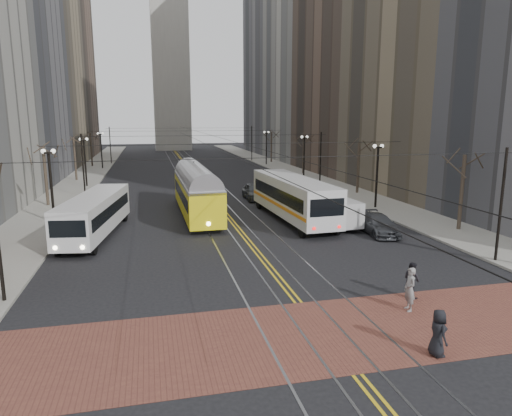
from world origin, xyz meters
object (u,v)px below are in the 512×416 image
streetcar (197,196)px  rear_bus (293,199)px  sedan_grey (254,191)px  pedestrian_a (438,333)px  cargo_van (336,213)px  pedestrian_c (412,280)px  transit_bus (95,216)px  sedan_parked (378,224)px  pedestrian_b (410,289)px  clock_tower (168,2)px

streetcar → rear_bus: size_ratio=1.08×
rear_bus → sedan_grey: size_ratio=2.76×
streetcar → pedestrian_a: 25.95m
sedan_grey → pedestrian_a: bearing=-91.1°
cargo_van → pedestrian_c: cargo_van is taller
transit_bus → rear_bus: rear_bus is taller
sedan_grey → sedan_parked: sedan_grey is taller
pedestrian_a → pedestrian_c: size_ratio=1.02×
cargo_van → pedestrian_a: (-4.16, -18.72, -0.25)m
streetcar → sedan_parked: 15.17m
rear_bus → pedestrian_c: size_ratio=7.93×
pedestrian_c → pedestrian_b: bearing=133.5°
streetcar → pedestrian_b: streetcar is taller
cargo_van → pedestrian_b: cargo_van is taller
streetcar → pedestrian_a: streetcar is taller
transit_bus → pedestrian_a: (13.38, -20.04, -0.58)m
rear_bus → sedan_parked: size_ratio=2.76×
transit_bus → cargo_van: size_ratio=2.30×
pedestrian_a → pedestrian_c: 5.41m
clock_tower → pedestrian_b: bearing=-87.6°
transit_bus → pedestrian_c: (15.45, -15.04, -0.60)m
transit_bus → pedestrian_b: bearing=-39.5°
clock_tower → transit_bus: size_ratio=5.70×
rear_bus → pedestrian_b: rear_bus is taller
cargo_van → pedestrian_b: bearing=-105.1°
pedestrian_b → pedestrian_c: bearing=152.5°
pedestrian_c → cargo_van: bearing=-20.4°
clock_tower → pedestrian_b: 110.61m
sedan_grey → pedestrian_b: 28.15m
clock_tower → sedan_grey: (4.01, -76.69, -35.15)m
transit_bus → sedan_parked: transit_bus is taller
clock_tower → cargo_van: size_ratio=13.13×
cargo_van → sedan_parked: cargo_van is taller
sedan_grey → pedestrian_c: pedestrian_c is taller
rear_bus → cargo_van: rear_bus is taller
sedan_grey → cargo_van: bearing=-75.2°
cargo_van → streetcar: bearing=142.7°
streetcar → pedestrian_a: (5.75, -25.29, -0.81)m
pedestrian_b → pedestrian_a: bearing=-10.0°
streetcar → pedestrian_c: size_ratio=8.53×
streetcar → rear_bus: rear_bus is taller
streetcar → sedan_grey: bearing=44.4°
streetcar → transit_bus: bearing=-146.1°
rear_bus → cargo_van: (2.53, -3.00, -0.61)m
streetcar → rear_bus: bearing=-26.5°
transit_bus → streetcar: (7.63, 5.25, 0.23)m
cargo_van → sedan_grey: cargo_van is taller
pedestrian_b → sedan_grey: bearing=-172.0°
clock_tower → transit_bus: clock_tower is taller
sedan_parked → pedestrian_a: (-6.25, -16.07, 0.17)m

